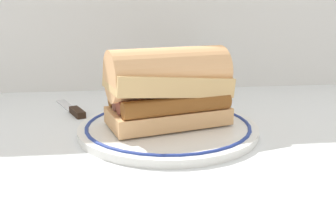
% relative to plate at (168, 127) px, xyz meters
% --- Properties ---
extents(ground_plane, '(1.50, 1.50, 0.00)m').
position_rel_plate_xyz_m(ground_plane, '(-0.03, -0.00, -0.01)').
color(ground_plane, silver).
extents(plate, '(0.29, 0.29, 0.01)m').
position_rel_plate_xyz_m(plate, '(0.00, 0.00, 0.00)').
color(plate, white).
rests_on(plate, ground_plane).
extents(sausage_sandwich, '(0.21, 0.15, 0.12)m').
position_rel_plate_xyz_m(sausage_sandwich, '(0.00, 0.00, 0.07)').
color(sausage_sandwich, '#E4AA6E').
rests_on(sausage_sandwich, plate).
extents(drinking_glass, '(0.07, 0.07, 0.11)m').
position_rel_plate_xyz_m(drinking_glass, '(0.10, 0.20, 0.04)').
color(drinking_glass, silver).
rests_on(drinking_glass, ground_plane).
extents(butter_knife, '(0.08, 0.15, 0.01)m').
position_rel_plate_xyz_m(butter_knife, '(-0.17, 0.14, -0.00)').
color(butter_knife, silver).
rests_on(butter_knife, ground_plane).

